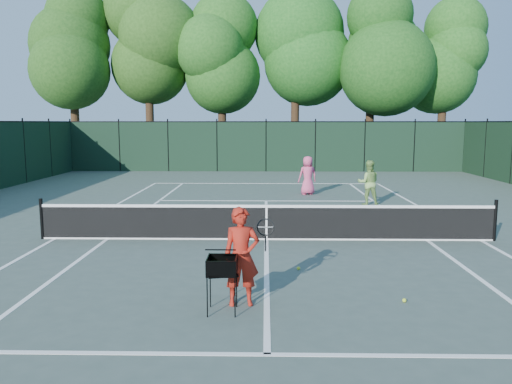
{
  "coord_description": "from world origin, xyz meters",
  "views": [
    {
      "loc": [
        -0.03,
        -12.52,
        3.0
      ],
      "look_at": [
        -0.29,
        1.0,
        1.1
      ],
      "focal_mm": 35.0,
      "sensor_mm": 36.0,
      "label": 1
    }
  ],
  "objects_px": {
    "coach": "(242,256)",
    "player_green": "(368,183)",
    "ball_hopper": "(222,266)",
    "loose_ball_near_cart": "(404,300)",
    "loose_ball_midcourt": "(298,268)",
    "player_pink": "(308,175)"
  },
  "relations": [
    {
      "from": "coach",
      "to": "player_green",
      "type": "bearing_deg",
      "value": 59.35
    },
    {
      "from": "loose_ball_near_cart",
      "to": "player_green",
      "type": "bearing_deg",
      "value": 81.96
    },
    {
      "from": "coach",
      "to": "player_green",
      "type": "xyz_separation_m",
      "value": [
        4.13,
        10.13,
        -0.0
      ]
    },
    {
      "from": "loose_ball_near_cart",
      "to": "loose_ball_midcourt",
      "type": "distance_m",
      "value": 2.46
    },
    {
      "from": "player_pink",
      "to": "player_green",
      "type": "distance_m",
      "value": 3.3
    },
    {
      "from": "player_pink",
      "to": "coach",
      "type": "bearing_deg",
      "value": 63.73
    },
    {
      "from": "player_pink",
      "to": "loose_ball_near_cart",
      "type": "xyz_separation_m",
      "value": [
        0.58,
        -12.62,
        -0.77
      ]
    },
    {
      "from": "player_green",
      "to": "coach",
      "type": "bearing_deg",
      "value": 71.54
    },
    {
      "from": "loose_ball_midcourt",
      "to": "loose_ball_near_cart",
      "type": "bearing_deg",
      "value": -47.75
    },
    {
      "from": "ball_hopper",
      "to": "loose_ball_midcourt",
      "type": "bearing_deg",
      "value": 48.41
    },
    {
      "from": "loose_ball_near_cart",
      "to": "player_pink",
      "type": "bearing_deg",
      "value": 92.62
    },
    {
      "from": "ball_hopper",
      "to": "loose_ball_midcourt",
      "type": "relative_size",
      "value": 13.19
    },
    {
      "from": "coach",
      "to": "player_pink",
      "type": "relative_size",
      "value": 1.02
    },
    {
      "from": "player_green",
      "to": "loose_ball_midcourt",
      "type": "bearing_deg",
      "value": 73.16
    },
    {
      "from": "coach",
      "to": "player_green",
      "type": "relative_size",
      "value": 1.0
    },
    {
      "from": "loose_ball_near_cart",
      "to": "loose_ball_midcourt",
      "type": "height_order",
      "value": "same"
    },
    {
      "from": "player_pink",
      "to": "loose_ball_midcourt",
      "type": "distance_m",
      "value": 10.87
    },
    {
      "from": "player_green",
      "to": "ball_hopper",
      "type": "height_order",
      "value": "player_green"
    },
    {
      "from": "coach",
      "to": "loose_ball_near_cart",
      "type": "relative_size",
      "value": 24.01
    },
    {
      "from": "coach",
      "to": "ball_hopper",
      "type": "bearing_deg",
      "value": -139.08
    },
    {
      "from": "coach",
      "to": "ball_hopper",
      "type": "height_order",
      "value": "coach"
    },
    {
      "from": "loose_ball_midcourt",
      "to": "player_green",
      "type": "bearing_deg",
      "value": 69.41
    }
  ]
}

